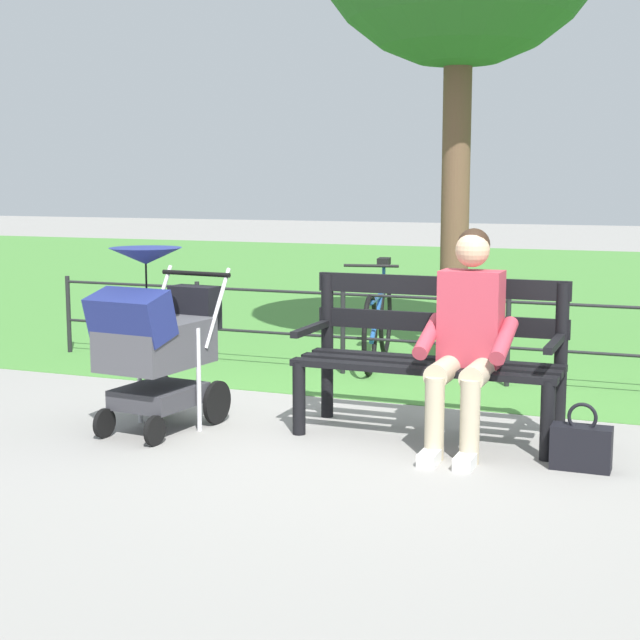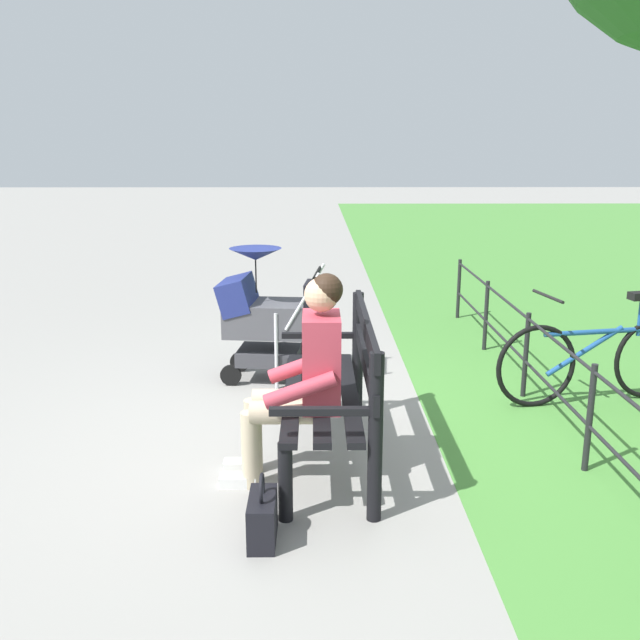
{
  "view_description": "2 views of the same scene",
  "coord_description": "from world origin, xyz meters",
  "px_view_note": "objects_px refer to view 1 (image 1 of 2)",
  "views": [
    {
      "loc": [
        -1.97,
        5.48,
        1.54
      ],
      "look_at": [
        0.12,
        0.21,
        0.72
      ],
      "focal_mm": 53.68,
      "sensor_mm": 36.0,
      "label": 1
    },
    {
      "loc": [
        -4.65,
        0.04,
        1.98
      ],
      "look_at": [
        0.28,
        -0.0,
        0.74
      ],
      "focal_mm": 38.99,
      "sensor_mm": 36.0,
      "label": 2
    }
  ],
  "objects_px": {
    "person_on_bench": "(467,333)",
    "bicycle": "(378,322)",
    "handbag": "(581,446)",
    "stroller": "(155,337)",
    "park_bench": "(432,350)"
  },
  "relations": [
    {
      "from": "handbag",
      "to": "park_bench",
      "type": "bearing_deg",
      "value": -24.09
    },
    {
      "from": "park_bench",
      "to": "handbag",
      "type": "distance_m",
      "value": 1.11
    },
    {
      "from": "stroller",
      "to": "handbag",
      "type": "distance_m",
      "value": 2.6
    },
    {
      "from": "person_on_bench",
      "to": "bicycle",
      "type": "xyz_separation_m",
      "value": [
        1.28,
        -2.28,
        -0.31
      ]
    },
    {
      "from": "stroller",
      "to": "park_bench",
      "type": "bearing_deg",
      "value": -160.25
    },
    {
      "from": "park_bench",
      "to": "bicycle",
      "type": "xyz_separation_m",
      "value": [
        1.02,
        -2.05,
        -0.16
      ]
    },
    {
      "from": "handbag",
      "to": "person_on_bench",
      "type": "bearing_deg",
      "value": -16.35
    },
    {
      "from": "bicycle",
      "to": "stroller",
      "type": "bearing_deg",
      "value": 77.54
    },
    {
      "from": "person_on_bench",
      "to": "bicycle",
      "type": "distance_m",
      "value": 2.63
    },
    {
      "from": "handbag",
      "to": "bicycle",
      "type": "bearing_deg",
      "value": -51.52
    },
    {
      "from": "handbag",
      "to": "bicycle",
      "type": "xyz_separation_m",
      "value": [
        1.97,
        -2.48,
        0.24
      ]
    },
    {
      "from": "park_bench",
      "to": "person_on_bench",
      "type": "distance_m",
      "value": 0.38
    },
    {
      "from": "person_on_bench",
      "to": "stroller",
      "type": "height_order",
      "value": "person_on_bench"
    },
    {
      "from": "stroller",
      "to": "bicycle",
      "type": "height_order",
      "value": "stroller"
    },
    {
      "from": "handbag",
      "to": "bicycle",
      "type": "distance_m",
      "value": 3.18
    }
  ]
}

